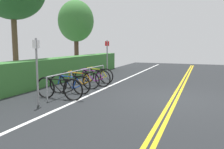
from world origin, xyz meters
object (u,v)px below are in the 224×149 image
bicycle_1 (70,84)px  bicycle_4 (97,75)px  bicycle_3 (92,77)px  sign_post_near (37,65)px  bicycle_2 (79,80)px  tree_far_right (76,21)px  sign_post_far (107,55)px  bike_rack (81,74)px  bicycle_0 (59,88)px

bicycle_1 → bicycle_4: bearing=2.2°
bicycle_3 → sign_post_near: (-3.67, 0.02, 0.86)m
bicycle_3 → bicycle_4: bicycle_3 is taller
bicycle_2 → tree_far_right: bearing=30.2°
bicycle_3 → sign_post_far: 2.47m
bicycle_1 → tree_far_right: tree_far_right is taller
bike_rack → tree_far_right: size_ratio=0.96×
sign_post_near → sign_post_far: size_ratio=0.98×
tree_far_right → bicycle_2: bearing=-149.8°
bike_rack → sign_post_near: size_ratio=2.30×
bicycle_4 → sign_post_far: 1.71m
bicycle_0 → bicycle_4: bearing=3.8°
bicycle_2 → bicycle_4: bearing=-1.0°
bicycle_1 → tree_far_right: bearing=27.5°
bike_rack → bicycle_4: size_ratio=2.61×
bike_rack → bicycle_1: (-0.92, -0.01, -0.26)m
bicycle_4 → tree_far_right: (4.41, 3.59, 3.03)m
bike_rack → bicycle_1: bike_rack is taller
bicycle_1 → bicycle_2: bearing=7.7°
bike_rack → bicycle_2: size_ratio=2.68×
bike_rack → bicycle_3: bike_rack is taller
bicycle_0 → bicycle_4: 3.59m
bicycle_2 → bicycle_3: size_ratio=0.95×
sign_post_near → tree_far_right: size_ratio=0.42×
bicycle_1 → sign_post_near: sign_post_near is taller
bicycle_3 → sign_post_near: 3.77m
tree_far_right → sign_post_near: bearing=-157.5°
bike_rack → sign_post_near: 2.82m
bicycle_1 → bicycle_2: bicycle_2 is taller
bicycle_1 → sign_post_near: size_ratio=0.84×
bicycle_1 → sign_post_far: sign_post_far is taller
bike_rack → bicycle_0: size_ratio=2.54×
bicycle_2 → sign_post_near: (-2.82, -0.14, 0.86)m
bicycle_4 → sign_post_far: size_ratio=0.87×
sign_post_far → bicycle_4: bearing=-177.0°
bicycle_0 → bicycle_2: 1.92m
bike_rack → bicycle_3: size_ratio=2.54×
bicycle_0 → bicycle_4: bicycle_0 is taller
bicycle_0 → bicycle_1: (0.91, 0.14, -0.01)m
bike_rack → sign_post_far: size_ratio=2.27×
bicycle_0 → bicycle_3: 2.75m
bike_rack → bicycle_1: bearing=-179.1°
bicycle_1 → bike_rack: bearing=0.9°
bike_rack → bicycle_4: 1.77m
bicycle_0 → bicycle_3: (2.75, 0.10, 0.00)m
sign_post_near → tree_far_right: (8.92, 3.70, 2.16)m
bicycle_2 → sign_post_near: size_ratio=0.86×
bicycle_4 → sign_post_far: sign_post_far is taller
bicycle_2 → sign_post_near: sign_post_near is taller
bicycle_4 → sign_post_far: bearing=3.0°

